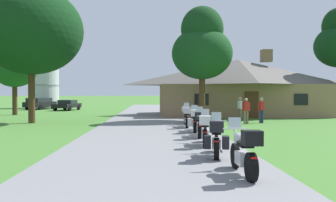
{
  "coord_description": "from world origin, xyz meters",
  "views": [
    {
      "loc": [
        0.02,
        -2.43,
        1.98
      ],
      "look_at": [
        1.1,
        23.9,
        1.41
      ],
      "focal_mm": 38.91,
      "sensor_mm": 36.0,
      "label": 1
    }
  ],
  "objects_px": {
    "motorcycle_orange_third_in_row": "(205,130)",
    "metal_silo_distant": "(45,82)",
    "motorcycle_white_second_in_row": "(216,139)",
    "bystander_red_shirt_by_tree": "(246,109)",
    "bystander_white_shirt_near_lodge": "(240,107)",
    "tree_left_near": "(31,18)",
    "motorcycle_silver_nearest_to_camera": "(244,152)",
    "motorcycle_black_fifth_in_row": "(195,121)",
    "parked_black_suv_far_left": "(40,103)",
    "parked_black_sedan_far_left": "(67,105)",
    "motorcycle_red_sixth_in_row": "(187,117)",
    "bystander_red_shirt_beside_signpost": "(261,109)",
    "tree_by_lodge_front": "(202,47)",
    "motorcycle_black_farthest_in_row": "(186,115)",
    "motorcycle_green_fourth_in_row": "(200,124)",
    "tree_left_far": "(15,63)"
  },
  "relations": [
    {
      "from": "bystander_red_shirt_by_tree",
      "to": "tree_left_far",
      "type": "relative_size",
      "value": 0.23
    },
    {
      "from": "motorcycle_red_sixth_in_row",
      "to": "parked_black_suv_far_left",
      "type": "relative_size",
      "value": 0.42
    },
    {
      "from": "bystander_red_shirt_beside_signpost",
      "to": "tree_left_near",
      "type": "distance_m",
      "value": 16.29
    },
    {
      "from": "motorcycle_orange_third_in_row",
      "to": "metal_silo_distant",
      "type": "height_order",
      "value": "metal_silo_distant"
    },
    {
      "from": "motorcycle_orange_third_in_row",
      "to": "motorcycle_black_fifth_in_row",
      "type": "relative_size",
      "value": 1.0
    },
    {
      "from": "parked_black_suv_far_left",
      "to": "motorcycle_orange_third_in_row",
      "type": "bearing_deg",
      "value": -48.44
    },
    {
      "from": "bystander_red_shirt_by_tree",
      "to": "tree_by_lodge_front",
      "type": "xyz_separation_m",
      "value": [
        -2.5,
        2.63,
        4.36
      ]
    },
    {
      "from": "tree_left_near",
      "to": "tree_by_lodge_front",
      "type": "bearing_deg",
      "value": 7.15
    },
    {
      "from": "motorcycle_black_fifth_in_row",
      "to": "tree_by_lodge_front",
      "type": "relative_size",
      "value": 0.26
    },
    {
      "from": "bystander_red_shirt_by_tree",
      "to": "parked_black_suv_far_left",
      "type": "distance_m",
      "value": 29.4
    },
    {
      "from": "bystander_red_shirt_by_tree",
      "to": "tree_left_far",
      "type": "bearing_deg",
      "value": 137.62
    },
    {
      "from": "motorcycle_white_second_in_row",
      "to": "motorcycle_orange_third_in_row",
      "type": "bearing_deg",
      "value": 99.3
    },
    {
      "from": "motorcycle_black_farthest_in_row",
      "to": "tree_left_near",
      "type": "xyz_separation_m",
      "value": [
        -10.08,
        1.55,
        6.27
      ]
    },
    {
      "from": "motorcycle_green_fourth_in_row",
      "to": "motorcycle_black_farthest_in_row",
      "type": "height_order",
      "value": "same"
    },
    {
      "from": "motorcycle_white_second_in_row",
      "to": "bystander_red_shirt_by_tree",
      "type": "relative_size",
      "value": 1.24
    },
    {
      "from": "tree_left_far",
      "to": "parked_black_suv_far_left",
      "type": "distance_m",
      "value": 12.11
    },
    {
      "from": "motorcycle_silver_nearest_to_camera",
      "to": "tree_left_near",
      "type": "bearing_deg",
      "value": 121.47
    },
    {
      "from": "motorcycle_red_sixth_in_row",
      "to": "bystander_red_shirt_beside_signpost",
      "type": "height_order",
      "value": "bystander_red_shirt_beside_signpost"
    },
    {
      "from": "parked_black_sedan_far_left",
      "to": "motorcycle_orange_third_in_row",
      "type": "bearing_deg",
      "value": -57.19
    },
    {
      "from": "motorcycle_black_farthest_in_row",
      "to": "bystander_red_shirt_by_tree",
      "type": "relative_size",
      "value": 1.25
    },
    {
      "from": "motorcycle_silver_nearest_to_camera",
      "to": "motorcycle_orange_third_in_row",
      "type": "distance_m",
      "value": 5.03
    },
    {
      "from": "metal_silo_distant",
      "to": "parked_black_sedan_far_left",
      "type": "bearing_deg",
      "value": -56.11
    },
    {
      "from": "motorcycle_orange_third_in_row",
      "to": "tree_left_far",
      "type": "bearing_deg",
      "value": 134.08
    },
    {
      "from": "tree_by_lodge_front",
      "to": "parked_black_suv_far_left",
      "type": "bearing_deg",
      "value": 132.07
    },
    {
      "from": "bystander_red_shirt_beside_signpost",
      "to": "tree_by_lodge_front",
      "type": "relative_size",
      "value": 0.21
    },
    {
      "from": "motorcycle_black_farthest_in_row",
      "to": "bystander_red_shirt_by_tree",
      "type": "xyz_separation_m",
      "value": [
        3.92,
        0.37,
        0.31
      ]
    },
    {
      "from": "tree_left_near",
      "to": "bystander_white_shirt_near_lodge",
      "type": "bearing_deg",
      "value": 7.51
    },
    {
      "from": "bystander_white_shirt_near_lodge",
      "to": "tree_left_near",
      "type": "bearing_deg",
      "value": 84.01
    },
    {
      "from": "motorcycle_silver_nearest_to_camera",
      "to": "bystander_white_shirt_near_lodge",
      "type": "xyz_separation_m",
      "value": [
        4.22,
        17.91,
        0.33
      ]
    },
    {
      "from": "parked_black_suv_far_left",
      "to": "motorcycle_black_fifth_in_row",
      "type": "bearing_deg",
      "value": -44.4
    },
    {
      "from": "motorcycle_red_sixth_in_row",
      "to": "bystander_red_shirt_by_tree",
      "type": "distance_m",
      "value": 4.94
    },
    {
      "from": "tree_by_lodge_front",
      "to": "tree_left_near",
      "type": "bearing_deg",
      "value": -172.85
    },
    {
      "from": "bystander_red_shirt_by_tree",
      "to": "motorcycle_red_sixth_in_row",
      "type": "bearing_deg",
      "value": -159.04
    },
    {
      "from": "motorcycle_black_fifth_in_row",
      "to": "parked_black_suv_far_left",
      "type": "height_order",
      "value": "parked_black_suv_far_left"
    },
    {
      "from": "motorcycle_silver_nearest_to_camera",
      "to": "tree_left_far",
      "type": "xyz_separation_m",
      "value": [
        -14.65,
        25.2,
        4.08
      ]
    },
    {
      "from": "tree_left_near",
      "to": "parked_black_suv_far_left",
      "type": "distance_m",
      "value": 22.22
    },
    {
      "from": "tree_by_lodge_front",
      "to": "motorcycle_black_farthest_in_row",
      "type": "bearing_deg",
      "value": -115.38
    },
    {
      "from": "motorcycle_black_farthest_in_row",
      "to": "bystander_red_shirt_by_tree",
      "type": "bearing_deg",
      "value": 13.28
    },
    {
      "from": "motorcycle_white_second_in_row",
      "to": "motorcycle_orange_third_in_row",
      "type": "relative_size",
      "value": 1.0
    },
    {
      "from": "motorcycle_silver_nearest_to_camera",
      "to": "motorcycle_black_fifth_in_row",
      "type": "height_order",
      "value": "same"
    },
    {
      "from": "motorcycle_black_farthest_in_row",
      "to": "metal_silo_distant",
      "type": "distance_m",
      "value": 31.22
    },
    {
      "from": "motorcycle_black_farthest_in_row",
      "to": "parked_black_suv_far_left",
      "type": "relative_size",
      "value": 0.42
    },
    {
      "from": "motorcycle_white_second_in_row",
      "to": "bystander_red_shirt_beside_signpost",
      "type": "height_order",
      "value": "bystander_red_shirt_beside_signpost"
    },
    {
      "from": "bystander_red_shirt_by_tree",
      "to": "bystander_white_shirt_near_lodge",
      "type": "bearing_deg",
      "value": 70.51
    },
    {
      "from": "motorcycle_silver_nearest_to_camera",
      "to": "tree_left_far",
      "type": "distance_m",
      "value": 29.43
    },
    {
      "from": "motorcycle_white_second_in_row",
      "to": "parked_black_sedan_far_left",
      "type": "relative_size",
      "value": 0.46
    },
    {
      "from": "motorcycle_white_second_in_row",
      "to": "motorcycle_green_fourth_in_row",
      "type": "height_order",
      "value": "same"
    },
    {
      "from": "metal_silo_distant",
      "to": "bystander_red_shirt_by_tree",
      "type": "bearing_deg",
      "value": -51.79
    },
    {
      "from": "parked_black_sedan_far_left",
      "to": "motorcycle_silver_nearest_to_camera",
      "type": "bearing_deg",
      "value": -59.93
    },
    {
      "from": "motorcycle_green_fourth_in_row",
      "to": "bystander_white_shirt_near_lodge",
      "type": "relative_size",
      "value": 1.23
    }
  ]
}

